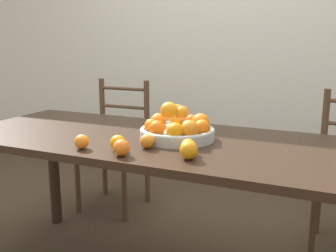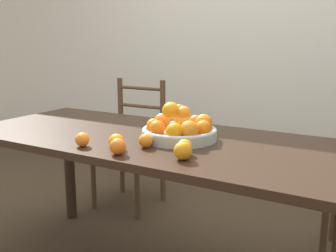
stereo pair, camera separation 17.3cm
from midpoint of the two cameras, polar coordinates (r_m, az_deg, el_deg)
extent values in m
cube|color=silver|center=(3.21, 14.21, 13.51)|extent=(8.00, 0.06, 2.60)
cube|color=black|center=(1.89, 0.63, -2.14)|extent=(1.95, 0.81, 0.03)
cylinder|color=black|center=(2.76, -12.38, -5.94)|extent=(0.07, 0.07, 0.72)
cylinder|color=#B2B7B2|center=(1.84, 4.35, -1.31)|extent=(0.35, 0.35, 0.04)
torus|color=#B2B7B2|center=(1.83, 4.36, -0.64)|extent=(0.35, 0.35, 0.02)
sphere|color=orange|center=(1.78, 7.91, -0.36)|extent=(0.07, 0.07, 0.07)
sphere|color=orange|center=(1.87, 7.84, 0.45)|extent=(0.08, 0.08, 0.08)
sphere|color=orange|center=(1.92, 6.57, 0.66)|extent=(0.06, 0.06, 0.06)
sphere|color=orange|center=(1.94, 4.54, 0.97)|extent=(0.07, 0.07, 0.07)
sphere|color=orange|center=(1.91, 1.75, 0.68)|extent=(0.08, 0.08, 0.08)
sphere|color=orange|center=(1.83, 0.56, 0.07)|extent=(0.06, 0.06, 0.06)
sphere|color=orange|center=(1.75, 1.29, -0.34)|extent=(0.07, 0.07, 0.07)
sphere|color=orange|center=(1.71, 3.83, -0.82)|extent=(0.08, 0.08, 0.08)
sphere|color=orange|center=(1.72, 5.95, -0.58)|extent=(0.08, 0.08, 0.08)
sphere|color=orange|center=(1.80, 5.08, 1.89)|extent=(0.06, 0.06, 0.06)
sphere|color=orange|center=(1.82, 4.39, 2.08)|extent=(0.07, 0.07, 0.07)
sphere|color=orange|center=(1.80, 3.17, 2.21)|extent=(0.08, 0.08, 0.08)
sphere|color=orange|center=(1.69, -0.34, -2.18)|extent=(0.06, 0.06, 0.06)
sphere|color=orange|center=(1.59, 5.53, -3.09)|extent=(0.06, 0.06, 0.06)
sphere|color=orange|center=(1.73, -9.56, -1.98)|extent=(0.06, 0.06, 0.06)
sphere|color=orange|center=(1.52, 5.43, -3.65)|extent=(0.07, 0.07, 0.07)
sphere|color=orange|center=(1.67, -4.58, -2.29)|extent=(0.07, 0.07, 0.07)
sphere|color=orange|center=(1.59, -4.24, -3.01)|extent=(0.07, 0.07, 0.07)
cylinder|color=#513823|center=(2.92, -9.11, -7.72)|extent=(0.04, 0.04, 0.44)
cylinder|color=#513823|center=(2.72, -2.66, -9.13)|extent=(0.04, 0.04, 0.44)
cylinder|color=#513823|center=(3.13, -5.24, -1.57)|extent=(0.04, 0.04, 0.93)
cylinder|color=#513823|center=(2.94, 0.94, -2.43)|extent=(0.04, 0.04, 0.93)
cube|color=#513823|center=(2.88, -4.08, -2.87)|extent=(0.43, 0.41, 0.04)
cylinder|color=#513823|center=(3.00, -2.27, 0.29)|extent=(0.38, 0.03, 0.02)
cylinder|color=#513823|center=(2.97, -2.29, 2.87)|extent=(0.38, 0.03, 0.02)
cylinder|color=#513823|center=(2.95, -2.31, 5.49)|extent=(0.38, 0.03, 0.02)
cylinder|color=#513823|center=(2.35, 23.76, -13.83)|extent=(0.04, 0.04, 0.44)
camera|label=1|loc=(0.09, -87.14, 0.63)|focal=42.00mm
camera|label=2|loc=(0.09, 92.86, -0.63)|focal=42.00mm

